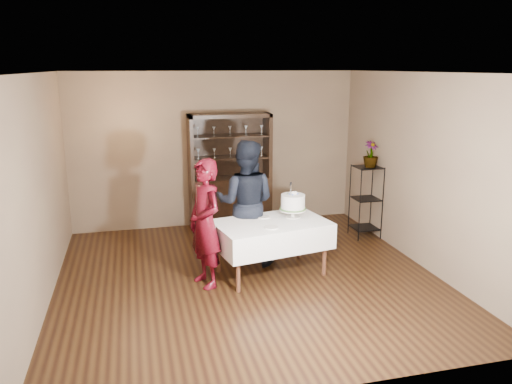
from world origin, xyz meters
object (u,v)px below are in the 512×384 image
china_hutch (230,190)px  plant_etagere (366,199)px  cake (293,203)px  cake_table (271,234)px  potted_plant (371,154)px  woman (205,223)px  man (246,203)px

china_hutch → plant_etagere: size_ratio=1.67×
cake → plant_etagere: bearing=31.9°
cake_table → potted_plant: size_ratio=3.85×
woman → man: 0.93m
woman → potted_plant: bearing=92.6°
china_hutch → potted_plant: size_ratio=4.71×
china_hutch → man: bearing=-93.5°
china_hutch → cake: size_ratio=3.92×
cake_table → woman: woman is taller
plant_etagere → potted_plant: 0.75m
plant_etagere → cake_table: 2.25m
potted_plant → cake_table: bearing=-151.2°
cake → potted_plant: 1.93m
china_hutch → potted_plant: china_hutch is taller
man → cake: man is taller
plant_etagere → man: (-2.18, -0.62, 0.24)m
china_hutch → cake: (0.48, -2.05, 0.28)m
man → cake: (0.58, -0.38, 0.05)m
plant_etagere → man: size_ratio=0.67×
plant_etagere → cake_table: bearing=-150.0°
cake_table → china_hutch: bearing=93.6°
china_hutch → cake: 2.12m
china_hutch → woman: size_ratio=1.20×
china_hutch → plant_etagere: china_hutch is taller
man → plant_etagere: bearing=-141.5°
woman → potted_plant: 3.17m
potted_plant → man: bearing=-165.3°
cake → potted_plant: size_ratio=1.20×
potted_plant → cake: bearing=-149.5°
cake_table → cake: cake is taller
plant_etagere → cake_table: plant_etagere is taller
plant_etagere → man: man is taller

